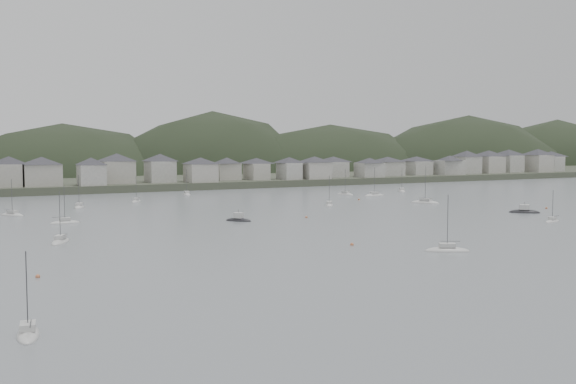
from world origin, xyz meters
TOP-DOWN VIEW (x-y plane):
  - ground at (0.00, 0.00)m, footprint 900.00×900.00m
  - far_shore_land at (0.00, 295.00)m, footprint 900.00×250.00m
  - forested_ridge at (4.83, 269.40)m, footprint 851.55×103.94m
  - waterfront_town at (50.59, 183.34)m, footprint 451.48×28.46m
  - moored_fleet at (-9.53, 59.60)m, footprint 240.97×177.62m
  - motor_launch_near at (60.46, 45.83)m, footprint 8.40×8.00m
  - motor_launch_far at (-19.67, 63.91)m, footprint 6.51×7.10m
  - mooring_buoys at (5.37, 48.89)m, footprint 149.78×91.09m

SIDE VIEW (x-z plane):
  - forested_ridge at x=4.83m, z-range -62.57..40.00m
  - ground at x=0.00m, z-range 0.00..0.00m
  - mooring_buoys at x=5.37m, z-range -0.20..0.50m
  - moored_fleet at x=-9.53m, z-range -6.32..6.67m
  - motor_launch_near at x=60.46m, z-range -1.73..2.30m
  - motor_launch_far at x=-19.67m, z-range -1.56..2.15m
  - far_shore_land at x=0.00m, z-range 0.00..3.00m
  - waterfront_town at x=50.59m, z-range 2.20..15.12m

